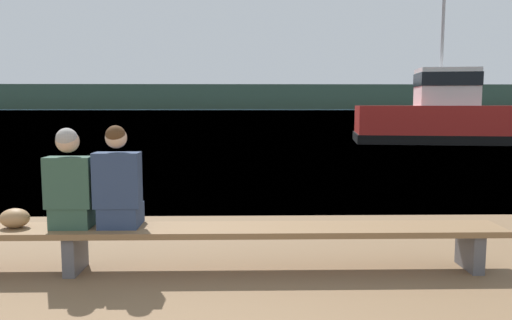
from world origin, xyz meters
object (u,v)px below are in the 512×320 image
(bench_main, at_px, (75,235))
(person_right, at_px, (118,185))
(person_left, at_px, (71,185))
(shopping_bag, at_px, (15,218))
(tugboat_red, at_px, (438,119))

(bench_main, bearing_deg, person_right, 1.90)
(person_left, relative_size, shopping_bag, 3.46)
(person_left, relative_size, person_right, 0.98)
(person_left, bearing_deg, person_right, 0.04)
(tugboat_red, bearing_deg, bench_main, 157.87)
(bench_main, distance_m, person_left, 0.50)
(person_left, xyz_separation_m, person_right, (0.48, 0.00, 0.00))
(bench_main, xyz_separation_m, person_left, (-0.03, 0.01, 0.50))
(bench_main, distance_m, tugboat_red, 20.11)
(person_left, height_order, tugboat_red, tugboat_red)
(person_right, relative_size, shopping_bag, 3.54)
(bench_main, bearing_deg, shopping_bag, 177.95)
(shopping_bag, bearing_deg, bench_main, -2.05)
(person_left, xyz_separation_m, shopping_bag, (-0.57, 0.01, -0.33))
(bench_main, relative_size, person_right, 8.39)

